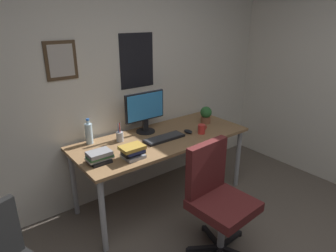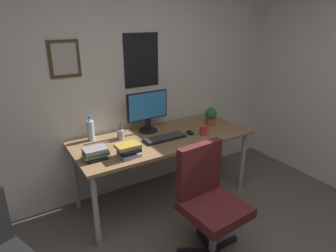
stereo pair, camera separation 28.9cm
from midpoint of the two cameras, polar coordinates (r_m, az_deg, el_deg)
name	(u,v)px [view 2 (the right image)]	position (r m, az deg, el deg)	size (l,w,h in m)	color
wall_back	(116,77)	(3.10, -7.47, 9.32)	(4.40, 0.10, 2.60)	silver
desk	(163,143)	(3.04, 1.73, -3.33)	(1.82, 0.76, 0.73)	#936D47
office_chair	(208,197)	(2.48, 11.23, -13.41)	(0.56, 0.57, 0.95)	#591E1E
monitor	(147,110)	(3.09, -1.33, 3.11)	(0.46, 0.20, 0.43)	black
keyboard	(164,138)	(2.96, 2.11, -2.37)	(0.43, 0.15, 0.03)	black
computer_mouse	(190,132)	(3.10, 6.97, -1.27)	(0.06, 0.11, 0.04)	black
water_bottle	(91,130)	(2.97, -12.09, -0.83)	(0.07, 0.07, 0.25)	silver
coffee_mug_near	(204,130)	(3.09, 9.58, -0.89)	(0.11, 0.08, 0.10)	red
potted_plant	(211,116)	(3.38, 10.73, 1.94)	(0.13, 0.13, 0.20)	brown
pen_cup	(121,134)	(2.96, -6.42, -1.63)	(0.07, 0.07, 0.20)	#9EA0A5
book_stack_left	(129,150)	(2.59, -4.47, -4.64)	(0.22, 0.17, 0.12)	gray
book_stack_right	(96,153)	(2.59, -10.77, -5.30)	(0.22, 0.17, 0.11)	black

